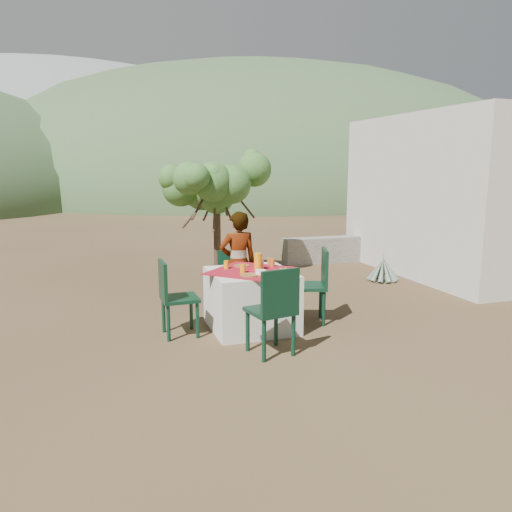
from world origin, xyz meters
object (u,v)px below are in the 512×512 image
(table, at_px, (251,300))
(chair_left, at_px, (173,295))
(agave, at_px, (383,270))
(juice_pitcher, at_px, (258,262))
(guesthouse, at_px, (472,195))
(chair_far, at_px, (231,277))
(chair_right, at_px, (315,282))
(chair_near, at_px, (274,307))
(shrub_tree, at_px, (219,192))
(person, at_px, (238,263))

(table, bearing_deg, chair_left, 178.94)
(agave, height_order, juice_pitcher, juice_pitcher)
(guesthouse, bearing_deg, juice_pitcher, -157.58)
(chair_far, bearing_deg, juice_pitcher, -69.27)
(chair_far, height_order, juice_pitcher, juice_pitcher)
(chair_far, height_order, agave, chair_far)
(chair_left, relative_size, chair_right, 0.95)
(chair_near, xyz_separation_m, chair_left, (-0.95, 1.00, -0.03))
(chair_far, bearing_deg, table, -74.44)
(shrub_tree, height_order, guesthouse, guesthouse)
(person, height_order, agave, person)
(chair_right, height_order, juice_pitcher, chair_right)
(table, height_order, chair_far, chair_far)
(table, bearing_deg, chair_near, -92.69)
(chair_right, relative_size, person, 0.68)
(chair_right, relative_size, shrub_tree, 0.48)
(chair_near, xyz_separation_m, person, (0.08, 1.68, 0.17))
(table, distance_m, guesthouse, 5.73)
(chair_left, xyz_separation_m, person, (1.02, 0.68, 0.20))
(chair_right, xyz_separation_m, guesthouse, (4.32, 2.11, 0.95))
(chair_right, xyz_separation_m, person, (-0.86, 0.70, 0.18))
(chair_right, bearing_deg, table, -70.85)
(table, relative_size, guesthouse, 0.31)
(table, relative_size, chair_near, 1.31)
(chair_far, distance_m, chair_right, 1.33)
(chair_near, bearing_deg, shrub_tree, -105.86)
(chair_left, relative_size, guesthouse, 0.22)
(table, distance_m, person, 0.78)
(person, relative_size, shrub_tree, 0.71)
(chair_right, bearing_deg, chair_left, -71.27)
(shrub_tree, distance_m, juice_pitcher, 2.93)
(chair_near, relative_size, person, 0.69)
(person, xyz_separation_m, guesthouse, (5.18, 1.40, 0.78))
(chair_left, height_order, person, person)
(chair_far, relative_size, chair_right, 0.85)
(chair_near, bearing_deg, person, -103.33)
(chair_right, xyz_separation_m, agave, (2.20, 1.81, -0.35))
(guesthouse, relative_size, juice_pitcher, 19.07)
(agave, xyz_separation_m, juice_pitcher, (-3.00, -1.82, 0.67))
(person, bearing_deg, table, 86.66)
(agave, bearing_deg, chair_right, -140.47)
(table, height_order, chair_right, chair_right)
(table, distance_m, chair_near, 1.00)
(chair_right, relative_size, juice_pitcher, 4.49)
(shrub_tree, relative_size, agave, 3.41)
(person, bearing_deg, juice_pitcher, 93.90)
(chair_near, distance_m, guesthouse, 6.17)
(chair_right, distance_m, agave, 2.87)
(chair_near, height_order, guesthouse, guesthouse)
(person, bearing_deg, agave, -160.76)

